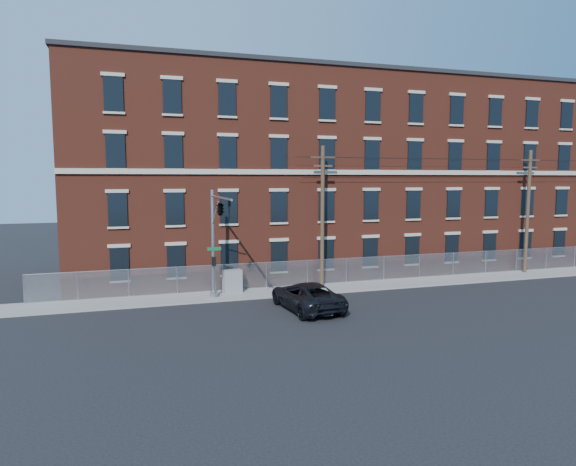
{
  "coord_description": "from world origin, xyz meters",
  "views": [
    {
      "loc": [
        -10.93,
        -27.59,
        7.82
      ],
      "look_at": [
        -1.07,
        4.0,
        4.22
      ],
      "focal_mm": 31.24,
      "sensor_mm": 36.0,
      "label": 1
    }
  ],
  "objects_px": {
    "traffic_signal_mast": "(219,219)",
    "pickup_truck": "(306,296)",
    "utility_pole_near": "(322,214)",
    "utility_cabinet": "(232,281)"
  },
  "relations": [
    {
      "from": "traffic_signal_mast",
      "to": "pickup_truck",
      "type": "height_order",
      "value": "traffic_signal_mast"
    },
    {
      "from": "traffic_signal_mast",
      "to": "utility_cabinet",
      "type": "bearing_deg",
      "value": 66.29
    },
    {
      "from": "utility_pole_near",
      "to": "utility_cabinet",
      "type": "height_order",
      "value": "utility_pole_near"
    },
    {
      "from": "utility_pole_near",
      "to": "utility_cabinet",
      "type": "relative_size",
      "value": 6.4
    },
    {
      "from": "pickup_truck",
      "to": "utility_cabinet",
      "type": "relative_size",
      "value": 3.83
    },
    {
      "from": "traffic_signal_mast",
      "to": "pickup_truck",
      "type": "relative_size",
      "value": 1.17
    },
    {
      "from": "utility_pole_near",
      "to": "pickup_truck",
      "type": "height_order",
      "value": "utility_pole_near"
    },
    {
      "from": "utility_pole_near",
      "to": "utility_cabinet",
      "type": "bearing_deg",
      "value": -178.11
    },
    {
      "from": "pickup_truck",
      "to": "utility_cabinet",
      "type": "xyz_separation_m",
      "value": [
        -3.49,
        5.23,
        0.07
      ]
    },
    {
      "from": "pickup_truck",
      "to": "utility_cabinet",
      "type": "height_order",
      "value": "utility_cabinet"
    }
  ]
}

